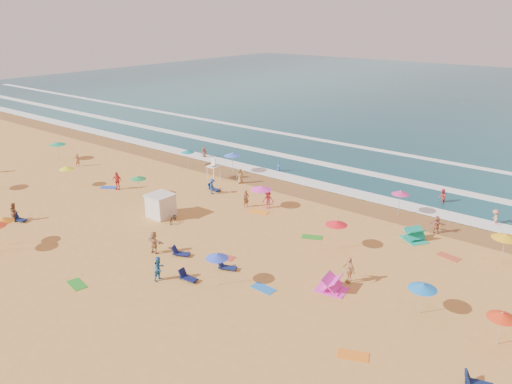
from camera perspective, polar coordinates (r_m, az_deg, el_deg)
The scene contains 13 objects.
ground at distance 44.93m, azimuth -6.92°, elevation -3.27°, with size 220.00×220.00×0.00m, color gold.
ocean at distance 117.90m, azimuth 23.75°, elevation 9.75°, with size 220.00×140.00×0.18m, color #0C4756.
wet_sand at distance 53.78m, azimuth 2.52°, elevation 0.85°, with size 220.00×220.00×0.00m, color olive.
surf_foam at distance 60.78m, azimuth 7.42°, elevation 3.06°, with size 200.00×18.70×0.05m.
cabana at distance 45.98m, azimuth -10.83°, elevation -1.58°, with size 2.00×2.00×2.00m, color silver.
cabana_roof at distance 45.61m, azimuth -10.92°, elevation -0.35°, with size 2.20×2.20×0.12m, color silver.
bicycle at distance 44.69m, azimuth -9.46°, elevation -2.98°, with size 0.53×1.52×0.80m, color black.
lifeguard_stand at distance 55.24m, azimuth -4.87°, elevation 2.45°, with size 1.20×1.20×2.10m, color white, non-canonical shape.
beach_umbrellas at distance 43.98m, azimuth -4.92°, elevation -0.74°, with size 63.65×28.18×0.80m.
loungers at distance 37.22m, azimuth -5.80°, elevation -8.11°, with size 51.10×23.44×0.34m.
towels at distance 40.76m, azimuth -5.50°, elevation -5.72°, with size 37.37×21.11×0.03m.
popup_tents at distance 38.32m, azimuth 13.71°, elevation -7.02°, with size 3.71×13.18×1.20m.
beachgoers at distance 46.22m, azimuth -2.46°, elevation -1.39°, with size 50.53×28.95×2.15m.
Camera 1 is at (29.69, -28.73, 17.65)m, focal length 35.00 mm.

